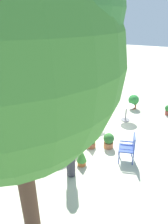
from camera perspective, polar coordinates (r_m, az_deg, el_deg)
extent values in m
plane|color=beige|center=(8.48, 2.36, -5.76)|extent=(60.00, 60.00, 0.00)
cube|color=white|center=(10.21, -19.39, 8.93)|extent=(11.04, 0.30, 3.50)
cylinder|color=brown|center=(4.31, -15.48, -20.84)|extent=(0.32, 0.32, 2.61)
sphere|color=#418031|center=(3.12, -20.71, 12.97)|extent=(3.31, 3.31, 3.31)
sphere|color=#39793A|center=(3.98, -14.38, 11.20)|extent=(1.98, 1.98, 1.98)
sphere|color=#387536|center=(2.68, -8.20, 26.80)|extent=(1.65, 1.65, 1.65)
cylinder|color=#2D2D2D|center=(8.73, -8.85, -4.81)|extent=(0.44, 0.44, 0.08)
cylinder|color=slate|center=(8.24, -9.36, 1.93)|extent=(0.04, 0.04, 2.31)
cone|color=beige|center=(7.91, -9.85, 8.54)|extent=(2.13, 2.13, 0.33)
sphere|color=slate|center=(7.86, -9.96, 9.89)|extent=(0.06, 0.06, 0.06)
cylinder|color=silver|center=(9.35, 11.87, 1.72)|extent=(0.72, 0.72, 0.02)
cylinder|color=slate|center=(9.50, 11.68, -0.33)|extent=(0.06, 0.06, 0.71)
cylinder|color=slate|center=(9.64, 11.50, -2.17)|extent=(0.39, 0.39, 0.03)
cube|color=#364CA1|center=(6.88, 11.79, -9.93)|extent=(0.62, 0.61, 0.04)
cube|color=#364CA1|center=(6.75, 13.85, -8.22)|extent=(0.45, 0.19, 0.48)
cube|color=#364CA1|center=(7.00, 11.84, -8.08)|extent=(0.18, 0.42, 0.03)
cube|color=#364CA1|center=(6.63, 11.91, -10.19)|extent=(0.18, 0.42, 0.03)
cylinder|color=#364CA1|center=(7.19, 9.80, -10.35)|extent=(0.04, 0.04, 0.43)
cylinder|color=#364CA1|center=(6.82, 9.75, -12.54)|extent=(0.04, 0.04, 0.43)
cylinder|color=#364CA1|center=(7.22, 13.36, -10.56)|extent=(0.04, 0.04, 0.43)
cylinder|color=#364CA1|center=(6.85, 13.54, -12.75)|extent=(0.04, 0.04, 0.43)
cube|color=white|center=(8.50, 3.57, -2.04)|extent=(0.65, 0.65, 0.04)
cube|color=white|center=(8.55, 2.85, -0.09)|extent=(0.41, 0.28, 0.43)
cube|color=white|center=(8.34, 2.31, -1.65)|extent=(0.25, 0.37, 0.03)
cube|color=white|center=(8.56, 4.84, -0.99)|extent=(0.25, 0.37, 0.03)
cylinder|color=white|center=(8.35, 3.02, -4.49)|extent=(0.04, 0.04, 0.46)
cylinder|color=white|center=(8.57, 5.55, -3.75)|extent=(0.04, 0.04, 0.46)
cylinder|color=white|center=(8.67, 1.52, -3.29)|extent=(0.04, 0.04, 0.46)
cylinder|color=white|center=(8.88, 4.00, -2.61)|extent=(0.04, 0.04, 0.46)
cylinder|color=brown|center=(10.68, 4.10, 1.65)|extent=(0.34, 0.34, 0.23)
cylinder|color=#382819|center=(10.64, 4.12, 2.18)|extent=(0.30, 0.30, 0.02)
sphere|color=#21601B|center=(10.56, 4.15, 3.21)|extent=(0.46, 0.46, 0.46)
cylinder|color=#BF6F45|center=(7.58, 6.86, -9.08)|extent=(0.35, 0.35, 0.22)
cylinder|color=#382819|center=(7.53, 6.90, -8.46)|extent=(0.31, 0.31, 0.02)
sphere|color=#326C2D|center=(7.43, 6.97, -7.33)|extent=(0.39, 0.39, 0.39)
sphere|color=#DA3164|center=(7.48, 7.35, -6.36)|extent=(0.12, 0.12, 0.12)
sphere|color=#DA3164|center=(7.32, 7.22, -7.45)|extent=(0.10, 0.10, 0.10)
sphere|color=#DA3164|center=(7.52, 7.79, -7.38)|extent=(0.11, 0.11, 0.11)
cylinder|color=#9B443A|center=(10.73, 22.35, -0.20)|extent=(0.23, 0.23, 0.21)
cylinder|color=#382819|center=(10.69, 22.43, 0.27)|extent=(0.20, 0.20, 0.02)
sphere|color=#266B2A|center=(10.64, 22.55, 0.97)|extent=(0.31, 0.31, 0.31)
cylinder|color=#A05738|center=(7.55, 1.94, -9.13)|extent=(0.34, 0.34, 0.21)
cylinder|color=#382819|center=(7.49, 1.96, -8.54)|extent=(0.30, 0.30, 0.02)
cone|color=#3D782E|center=(7.35, 1.99, -6.77)|extent=(0.30, 0.30, 0.52)
cylinder|color=brown|center=(10.95, 13.57, 1.62)|extent=(0.33, 0.33, 0.24)
cylinder|color=#382819|center=(10.91, 13.63, 2.16)|extent=(0.29, 0.29, 0.02)
sphere|color=#2E8238|center=(10.82, 13.76, 3.33)|extent=(0.54, 0.54, 0.54)
sphere|color=#BE46A6|center=(10.96, 13.09, 3.22)|extent=(0.14, 0.14, 0.14)
sphere|color=#BE46A6|center=(10.74, 14.73, 2.88)|extent=(0.10, 0.10, 0.10)
sphere|color=#BE46A6|center=(10.81, 14.69, 3.76)|extent=(0.13, 0.13, 0.13)
cylinder|color=#A44E3C|center=(7.65, -13.58, -9.43)|extent=(0.32, 0.32, 0.20)
cylinder|color=#382819|center=(7.60, -13.64, -8.88)|extent=(0.28, 0.28, 0.02)
cone|color=#448C37|center=(7.49, -13.80, -7.55)|extent=(0.38, 0.38, 0.40)
cylinder|color=brown|center=(11.90, -0.14, 4.08)|extent=(0.26, 0.26, 0.18)
cylinder|color=#382819|center=(11.87, -0.14, 4.44)|extent=(0.23, 0.23, 0.02)
cone|color=green|center=(11.78, -0.14, 5.55)|extent=(0.25, 0.25, 0.47)
cylinder|color=#B8632D|center=(6.75, -0.65, -14.06)|extent=(0.27, 0.27, 0.16)
cylinder|color=#382819|center=(6.71, -0.66, -13.59)|extent=(0.24, 0.24, 0.02)
cone|color=#479738|center=(6.55, -0.67, -11.89)|extent=(0.32, 0.32, 0.48)
cylinder|color=#9F5238|center=(7.68, -10.47, -9.05)|extent=(0.21, 0.21, 0.17)
cylinder|color=#382819|center=(7.64, -10.51, -8.58)|extent=(0.19, 0.19, 0.02)
sphere|color=#2F642E|center=(7.57, -10.59, -7.73)|extent=(0.29, 0.29, 0.29)
cylinder|color=#33333D|center=(6.21, -3.72, -14.30)|extent=(0.26, 0.26, 0.82)
cylinder|color=#B23541|center=(5.77, -3.92, -8.68)|extent=(0.35, 0.35, 0.65)
sphere|color=tan|center=(5.55, -4.05, -4.95)|extent=(0.22, 0.22, 0.22)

